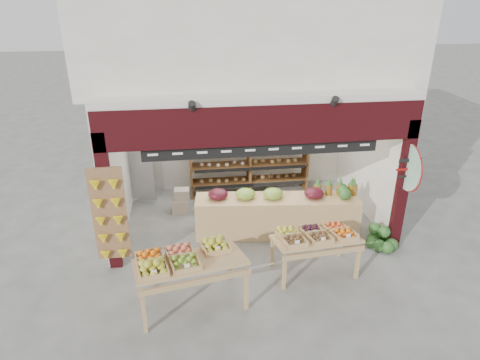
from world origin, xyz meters
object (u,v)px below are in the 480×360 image
display_table_right (316,236)px  mid_counter (277,214)px  cardboard_stack (191,203)px  display_table_left (182,260)px  refrigerator (142,163)px  watermelon_pile (381,239)px  back_shelving (249,151)px

display_table_right → mid_counter: bearing=105.9°
cardboard_stack → display_table_left: (-0.21, -3.21, 0.64)m
cardboard_stack → mid_counter: bearing=-35.3°
refrigerator → watermelon_pile: bearing=-12.6°
back_shelving → watermelon_pile: 3.76m
back_shelving → mid_counter: size_ratio=0.86×
cardboard_stack → display_table_right: bearing=-50.8°
back_shelving → mid_counter: (0.27, -2.06, -0.67)m
watermelon_pile → cardboard_stack: bearing=151.3°
back_shelving → cardboard_stack: 1.93m
cardboard_stack → watermelon_pile: size_ratio=1.48×
cardboard_stack → display_table_right: 3.46m
mid_counter → display_table_left: display_table_left is taller
cardboard_stack → refrigerator: bearing=140.9°
cardboard_stack → display_table_right: size_ratio=0.59×
watermelon_pile → back_shelving: bearing=128.2°
display_table_left → refrigerator: bearing=102.4°
mid_counter → display_table_right: 1.49m
back_shelving → cardboard_stack: (-1.49, -0.81, -0.92)m
mid_counter → cardboard_stack: bearing=144.7°
display_table_left → mid_counter: bearing=45.0°
mid_counter → display_table_left: bearing=-135.0°
watermelon_pile → refrigerator: bearing=148.7°
cardboard_stack → display_table_right: display_table_right is taller
back_shelving → display_table_right: bearing=-79.1°
back_shelving → cardboard_stack: back_shelving is taller
back_shelving → refrigerator: (-2.60, 0.10, -0.22)m
back_shelving → display_table_right: size_ratio=1.89×
back_shelving → cardboard_stack: size_ratio=3.18×
cardboard_stack → mid_counter: size_ratio=0.27×
back_shelving → display_table_right: back_shelving is taller
refrigerator → display_table_left: 4.22m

